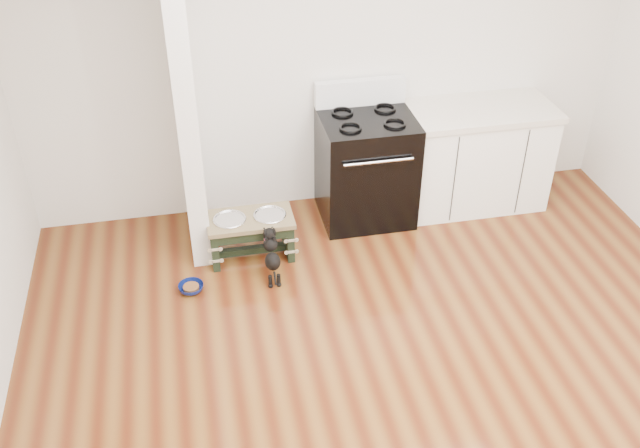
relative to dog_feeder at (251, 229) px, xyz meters
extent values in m
plane|color=#4F1F0E|center=(0.78, -1.75, -0.26)|extent=(5.00, 5.00, 0.00)
plane|color=silver|center=(0.78, 0.75, 1.09)|extent=(5.00, 0.00, 5.00)
cube|color=silver|center=(-0.39, 0.35, 1.09)|extent=(0.15, 0.80, 2.70)
cube|color=black|center=(1.03, 0.40, 0.20)|extent=(0.76, 0.65, 0.92)
cube|color=black|center=(1.03, 0.09, 0.14)|extent=(0.58, 0.02, 0.50)
cylinder|color=silver|center=(1.03, 0.05, 0.46)|extent=(0.56, 0.02, 0.02)
cube|color=white|center=(1.03, 0.68, 0.77)|extent=(0.76, 0.08, 0.22)
torus|color=black|center=(0.85, 0.26, 0.67)|extent=(0.18, 0.18, 0.02)
torus|color=black|center=(1.21, 0.26, 0.67)|extent=(0.18, 0.18, 0.02)
torus|color=black|center=(0.85, 0.54, 0.67)|extent=(0.18, 0.18, 0.02)
torus|color=black|center=(1.21, 0.54, 0.67)|extent=(0.18, 0.18, 0.02)
cube|color=white|center=(2.01, 0.43, 0.17)|extent=(1.20, 0.60, 0.86)
cube|color=beige|center=(2.01, 0.43, 0.62)|extent=(1.24, 0.64, 0.05)
cube|color=black|center=(2.01, 0.17, -0.21)|extent=(1.20, 0.06, 0.10)
cube|color=black|center=(-0.30, 0.01, -0.10)|extent=(0.06, 0.32, 0.33)
cube|color=black|center=(0.30, 0.01, -0.10)|extent=(0.06, 0.32, 0.33)
cube|color=black|center=(0.00, -0.14, 0.03)|extent=(0.53, 0.03, 0.08)
cube|color=black|center=(0.00, 0.01, -0.21)|extent=(0.53, 0.06, 0.06)
cube|color=brown|center=(0.00, 0.01, 0.09)|extent=(0.67, 0.36, 0.04)
cylinder|color=silver|center=(-0.16, 0.01, 0.09)|extent=(0.23, 0.23, 0.04)
cylinder|color=silver|center=(0.16, 0.01, 0.09)|extent=(0.23, 0.23, 0.04)
torus|color=silver|center=(-0.16, 0.01, 0.11)|extent=(0.26, 0.26, 0.02)
torus|color=silver|center=(0.16, 0.01, 0.11)|extent=(0.26, 0.26, 0.02)
cylinder|color=black|center=(0.09, -0.41, -0.21)|extent=(0.03, 0.03, 0.10)
cylinder|color=black|center=(0.15, -0.41, -0.21)|extent=(0.03, 0.03, 0.10)
sphere|color=black|center=(0.09, -0.42, -0.25)|extent=(0.04, 0.04, 0.04)
sphere|color=black|center=(0.15, -0.42, -0.25)|extent=(0.04, 0.04, 0.04)
ellipsoid|color=black|center=(0.12, -0.34, -0.08)|extent=(0.12, 0.27, 0.24)
sphere|color=black|center=(0.12, -0.26, 0.02)|extent=(0.11, 0.11, 0.11)
sphere|color=black|center=(0.12, -0.22, 0.09)|extent=(0.10, 0.10, 0.10)
sphere|color=black|center=(0.09, -0.16, 0.09)|extent=(0.03, 0.03, 0.03)
sphere|color=black|center=(0.15, -0.16, 0.09)|extent=(0.03, 0.03, 0.03)
cylinder|color=black|center=(0.12, -0.45, -0.16)|extent=(0.02, 0.08, 0.09)
torus|color=#CB3B63|center=(0.12, -0.24, 0.06)|extent=(0.09, 0.06, 0.08)
imported|color=#0B154F|center=(-0.51, -0.34, -0.23)|extent=(0.21, 0.21, 0.06)
cylinder|color=#583419|center=(-0.51, -0.34, -0.23)|extent=(0.12, 0.12, 0.02)
camera|label=1|loc=(-0.38, -4.58, 3.22)|focal=40.00mm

